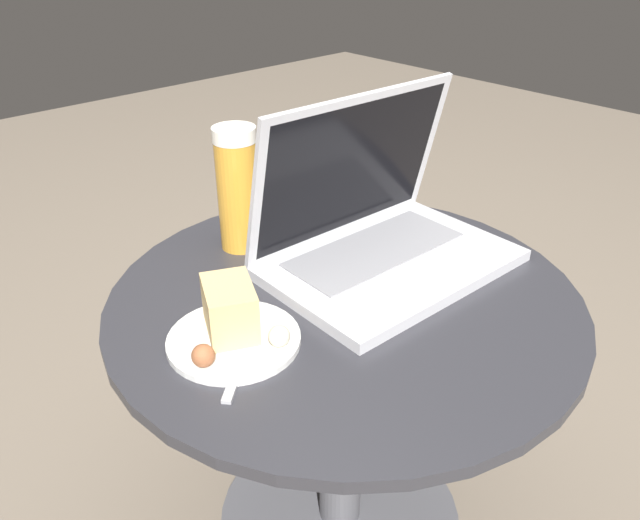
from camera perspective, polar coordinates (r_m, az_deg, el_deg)
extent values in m
plane|color=#726656|center=(1.26, 1.79, -22.41)|extent=(6.00, 6.00, 0.00)
cylinder|color=#515156|center=(1.25, 1.80, -22.20)|extent=(0.44, 0.44, 0.01)
cylinder|color=#515156|center=(1.07, 2.00, -14.31)|extent=(0.07, 0.07, 0.46)
cylinder|color=#2D2D33|center=(0.92, 2.26, -3.51)|extent=(0.69, 0.69, 0.02)
cube|color=silver|center=(0.98, 6.57, -0.35)|extent=(0.39, 0.27, 0.02)
cube|color=gray|center=(1.00, 5.05, 0.99)|extent=(0.30, 0.13, 0.00)
cube|color=silver|center=(0.98, 2.89, 8.43)|extent=(0.38, 0.08, 0.25)
cube|color=black|center=(0.98, 3.00, 8.35)|extent=(0.35, 0.07, 0.22)
cylinder|color=gold|center=(1.01, -7.48, 5.86)|extent=(0.07, 0.07, 0.18)
cylinder|color=white|center=(0.98, -7.87, 11.33)|extent=(0.07, 0.07, 0.02)
cylinder|color=silver|center=(0.83, -7.87, -7.23)|extent=(0.17, 0.17, 0.01)
cube|color=#DBB775|center=(0.82, -8.24, -4.41)|extent=(0.09, 0.11, 0.07)
sphere|color=beige|center=(0.79, -3.75, -6.95)|extent=(0.03, 0.03, 0.03)
sphere|color=#9E5B38|center=(0.77, -10.64, -8.58)|extent=(0.03, 0.03, 0.03)
cube|color=#B2B2B7|center=(0.78, -7.44, -9.75)|extent=(0.10, 0.09, 0.00)
cube|color=#B2B2B7|center=(0.85, -6.04, -5.99)|extent=(0.06, 0.05, 0.00)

